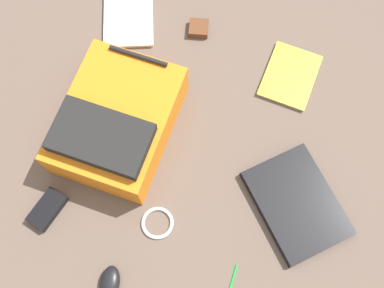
{
  "coord_description": "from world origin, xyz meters",
  "views": [
    {
      "loc": [
        0.1,
        -0.5,
        1.51
      ],
      "look_at": [
        -0.04,
        0.01,
        0.02
      ],
      "focal_mm": 43.32,
      "sensor_mm": 36.0,
      "label": 1
    }
  ],
  "objects": [
    {
      "name": "earbud_pouch",
      "position": [
        -0.13,
        0.46,
        0.01
      ],
      "size": [
        0.08,
        0.08,
        0.03
      ],
      "primitive_type": "cube",
      "rotation": [
        0.0,
        0.0,
        0.19
      ],
      "color": "#59331E",
      "rests_on": "ground_plane"
    },
    {
      "name": "computer_mouse",
      "position": [
        -0.16,
        -0.5,
        0.02
      ],
      "size": [
        0.08,
        0.11,
        0.03
      ],
      "primitive_type": "ellipsoid",
      "rotation": [
        0.0,
        0.0,
        0.17
      ],
      "color": "black",
      "rests_on": "ground_plane"
    },
    {
      "name": "power_brick",
      "position": [
        -0.43,
        -0.34,
        0.02
      ],
      "size": [
        0.11,
        0.15,
        0.03
      ],
      "primitive_type": "cube",
      "rotation": [
        0.0,
        0.0,
        -0.3
      ],
      "color": "black",
      "rests_on": "ground_plane"
    },
    {
      "name": "backpack",
      "position": [
        -0.29,
        -0.01,
        0.08
      ],
      "size": [
        0.37,
        0.48,
        0.19
      ],
      "color": "orange",
      "rests_on": "ground_plane"
    },
    {
      "name": "pen_black",
      "position": [
        0.2,
        -0.41,
        0.0
      ],
      "size": [
        0.02,
        0.14,
        0.01
      ],
      "primitive_type": "cylinder",
      "rotation": [
        1.57,
        0.0,
        -0.05
      ],
      "color": "#198C33",
      "rests_on": "ground_plane"
    },
    {
      "name": "book_red",
      "position": [
        0.24,
        0.36,
        0.01
      ],
      "size": [
        0.2,
        0.25,
        0.02
      ],
      "color": "silver",
      "rests_on": "ground_plane"
    },
    {
      "name": "book_blue",
      "position": [
        -0.4,
        0.43,
        0.01
      ],
      "size": [
        0.25,
        0.29,
        0.02
      ],
      "color": "silver",
      "rests_on": "ground_plane"
    },
    {
      "name": "ground_plane",
      "position": [
        0.0,
        0.0,
        0.0
      ],
      "size": [
        3.54,
        3.54,
        0.0
      ],
      "primitive_type": "plane",
      "color": "brown"
    },
    {
      "name": "laptop",
      "position": [
        0.35,
        -0.1,
        0.02
      ],
      "size": [
        0.41,
        0.42,
        0.03
      ],
      "color": "black",
      "rests_on": "ground_plane"
    },
    {
      "name": "cable_coil",
      "position": [
        -0.07,
        -0.28,
        0.01
      ],
      "size": [
        0.11,
        0.11,
        0.01
      ],
      "primitive_type": "torus",
      "color": "silver",
      "rests_on": "ground_plane"
    }
  ]
}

